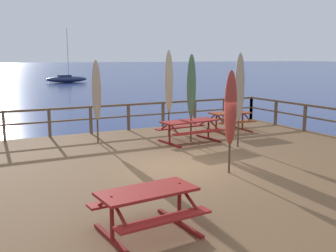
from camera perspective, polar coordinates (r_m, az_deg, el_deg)
The scene contains 12 objects.
ground_plane at distance 11.17m, azimuth 2.20°, elevation -9.07°, with size 600.00×600.00×0.00m, color navy.
wooden_deck at distance 11.07m, azimuth 2.21°, elevation -7.49°, with size 14.61×12.24×0.65m, color brown.
railing_waterside_far at distance 16.18m, azimuth -8.28°, elevation 1.77°, with size 14.41×0.10×1.09m.
picnic_table_front_left at distance 14.14m, azimuth 3.11°, elevation -0.01°, with size 2.17×1.57×0.78m.
picnic_table_mid_centre at distance 6.86m, azimuth -2.98°, elevation -10.77°, with size 1.77×1.53×0.78m.
picnic_table_back_left at distance 16.39m, azimuth 8.79°, elevation 1.19°, with size 1.70×1.49×0.78m.
patio_umbrella_short_back at distance 13.97m, azimuth 3.35°, elevation 5.64°, with size 0.32×0.32×3.08m.
patio_umbrella_tall_mid_left at distance 10.23m, azimuth 8.91°, elevation 2.49°, with size 0.32×0.32×2.65m.
patio_umbrella_tall_back_left at distance 13.32m, azimuth 10.16°, elevation 5.39°, with size 0.32×0.32×3.11m.
patio_umbrella_short_mid at distance 14.05m, azimuth -10.17°, elevation 5.00°, with size 0.32×0.32×2.88m.
patio_umbrella_tall_front at distance 15.00m, azimuth 0.11°, elevation 6.31°, with size 0.32×0.32×3.24m.
sailboat_distant at distance 60.66m, azimuth -14.27°, elevation 6.53°, with size 6.02×1.77×7.72m.
Camera 1 is at (-5.24, -9.18, 3.60)m, focal length 42.74 mm.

